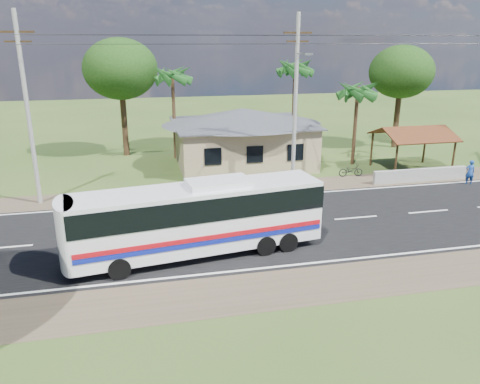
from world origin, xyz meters
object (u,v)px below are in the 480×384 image
object	(u,v)px
motorcycle	(351,170)
coach_bus	(199,214)
waiting_shed	(413,134)
person	(470,172)

from	to	relation	value
motorcycle	coach_bus	bearing A→B (deg)	136.75
waiting_shed	motorcycle	size ratio (longest dim) A/B	3.00
waiting_shed	coach_bus	size ratio (longest dim) A/B	0.45
waiting_shed	person	bearing A→B (deg)	-66.42
person	waiting_shed	bearing A→B (deg)	-49.72
coach_bus	waiting_shed	bearing A→B (deg)	24.77
waiting_shed	person	size ratio (longest dim) A/B	3.05
coach_bus	motorcycle	xyz separation A→B (m)	(12.35, 10.47, -1.54)
waiting_shed	coach_bus	xyz separation A→B (m)	(-17.53, -11.22, -0.73)
coach_bus	motorcycle	bearing A→B (deg)	32.46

